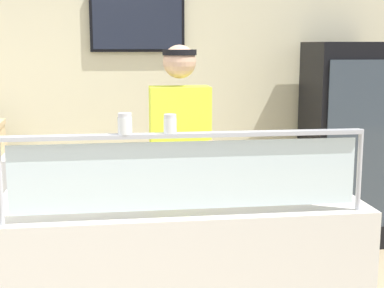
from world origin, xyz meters
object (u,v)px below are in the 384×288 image
(pizza_server, at_px, (211,188))
(worker_figure, at_px, (181,163))
(pizza_tray, at_px, (207,191))
(parmesan_shaker, at_px, (125,125))
(pepper_flake_shaker, at_px, (170,125))
(drink_fridge, at_px, (343,144))

(pizza_server, distance_m, worker_figure, 0.60)
(pizza_tray, relative_size, parmesan_shaker, 5.16)
(pizza_server, distance_m, pepper_flake_shaker, 0.61)
(pizza_tray, height_order, worker_figure, worker_figure)
(pizza_server, relative_size, pepper_flake_shaker, 3.16)
(worker_figure, bearing_deg, pepper_flake_shaker, -99.47)
(pizza_tray, height_order, drink_fridge, drink_fridge)
(worker_figure, bearing_deg, drink_fridge, 36.11)
(pizza_tray, relative_size, pizza_server, 1.79)
(pizza_server, height_order, pepper_flake_shaker, pepper_flake_shaker)
(pizza_server, xyz_separation_m, pepper_flake_shaker, (-0.26, -0.38, 0.41))
(pizza_server, xyz_separation_m, drink_fridge, (1.49, 1.75, -0.10))
(pizza_tray, bearing_deg, worker_figure, 97.52)
(pizza_tray, xyz_separation_m, drink_fridge, (1.51, 1.73, -0.07))
(parmesan_shaker, bearing_deg, drink_fridge, 47.45)
(worker_figure, distance_m, drink_fridge, 1.97)
(pepper_flake_shaker, xyz_separation_m, worker_figure, (0.16, 0.97, -0.39))
(worker_figure, bearing_deg, parmesan_shaker, -110.74)
(pizza_tray, xyz_separation_m, pepper_flake_shaker, (-0.24, -0.40, 0.43))
(parmesan_shaker, height_order, drink_fridge, drink_fridge)
(pizza_server, height_order, worker_figure, worker_figure)
(worker_figure, bearing_deg, pizza_tray, -82.48)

